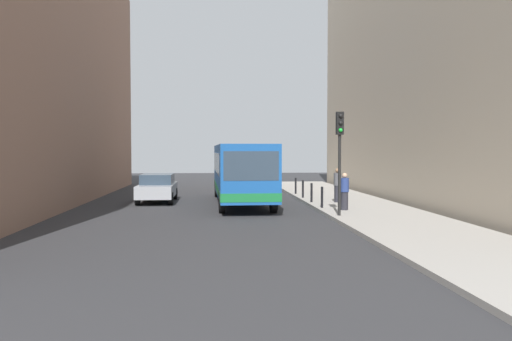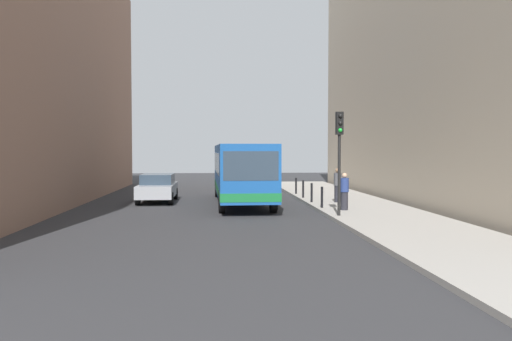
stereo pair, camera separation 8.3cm
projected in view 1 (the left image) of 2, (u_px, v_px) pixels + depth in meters
The scene contains 13 objects.
ground_plane at pixel (247, 214), 22.23m from camera, with size 80.00×80.00×0.00m, color #2D2D30.
sidewalk at pixel (369, 211), 22.68m from camera, with size 4.40×40.00×0.15m, color #9E9991.
building_left at pixel (5, 57), 24.98m from camera, with size 7.00×32.00×14.58m, color #936B56.
building_right at pixel (461, 48), 26.85m from camera, with size 7.00×32.00×16.13m, color #B2A38C.
bus at pixel (241, 170), 26.43m from camera, with size 2.74×11.07×3.00m.
car_beside_bus at pixel (157, 187), 27.14m from camera, with size 1.86×4.40×1.48m.
traffic_light at pixel (340, 143), 20.28m from camera, with size 0.28×0.33×4.10m.
bollard_near at pixel (322, 197), 23.14m from camera, with size 0.11×0.11×0.95m, color black.
bollard_mid at pixel (312, 193), 25.61m from camera, with size 0.11×0.11×0.95m, color black.
bollard_far at pixel (303, 189), 28.07m from camera, with size 0.11×0.11×0.95m, color black.
bollard_farthest at pixel (296, 186), 30.54m from camera, with size 0.11×0.11×0.95m, color black.
pedestrian_near_signal at pixel (344, 192), 22.26m from camera, with size 0.38×0.38×1.60m.
pedestrian_mid_sidewalk at pixel (337, 185), 25.59m from camera, with size 0.38×0.38×1.69m.
Camera 1 is at (-1.43, -22.10, 2.73)m, focal length 36.13 mm.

